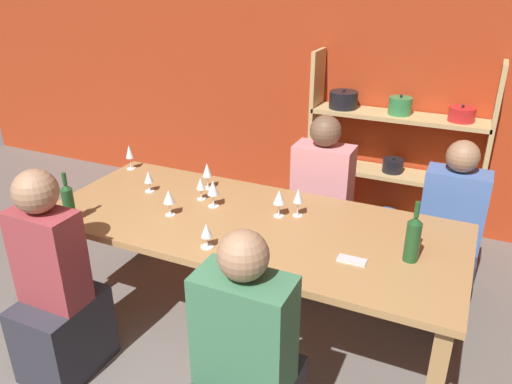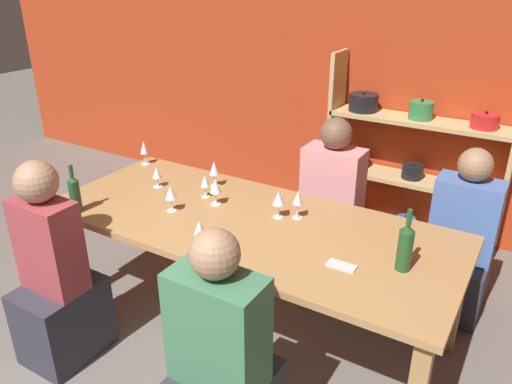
{
  "view_description": "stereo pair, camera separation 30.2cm",
  "coord_description": "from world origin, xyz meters",
  "px_view_note": "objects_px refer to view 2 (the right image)",
  "views": [
    {
      "loc": [
        1.27,
        -0.49,
        2.17
      ],
      "look_at": [
        0.11,
        2.01,
        0.92
      ],
      "focal_mm": 35.0,
      "sensor_mm": 36.0,
      "label": 1
    },
    {
      "loc": [
        1.53,
        -0.35,
        2.17
      ],
      "look_at": [
        0.11,
        2.01,
        0.92
      ],
      "focal_mm": 35.0,
      "sensor_mm": 36.0,
      "label": 2
    }
  ],
  "objects_px": {
    "wine_glass_red_a": "(298,199)",
    "person_far_a": "(458,252)",
    "wine_glass_white_e": "(199,228)",
    "wine_glass_white_c": "(279,199)",
    "wine_glass_white_a": "(171,193)",
    "wine_glass_empty_a": "(215,186)",
    "wine_bottle_green": "(75,193)",
    "wine_glass_white_b": "(144,148)",
    "wine_glass_empty_b": "(205,182)",
    "dining_table": "(248,232)",
    "cell_phone": "(341,266)",
    "person_far_b": "(330,218)",
    "person_near_a": "(220,381)",
    "wine_glass_white_f": "(157,173)",
    "wine_bottle_dark": "(405,246)",
    "wine_glass_white_d": "(214,169)",
    "shelf_unit": "(408,166)",
    "person_near_b": "(57,287)"
  },
  "relations": [
    {
      "from": "wine_glass_red_a",
      "to": "person_far_a",
      "type": "xyz_separation_m",
      "value": [
        0.86,
        0.71,
        -0.48
      ]
    },
    {
      "from": "wine_glass_white_e",
      "to": "wine_glass_white_c",
      "type": "bearing_deg",
      "value": 66.9
    },
    {
      "from": "wine_glass_white_a",
      "to": "wine_glass_red_a",
      "type": "height_order",
      "value": "wine_glass_red_a"
    },
    {
      "from": "wine_glass_empty_a",
      "to": "wine_bottle_green",
      "type": "bearing_deg",
      "value": -141.92
    },
    {
      "from": "wine_glass_white_b",
      "to": "wine_glass_empty_b",
      "type": "distance_m",
      "value": 0.8
    },
    {
      "from": "wine_glass_red_a",
      "to": "wine_glass_empty_a",
      "type": "bearing_deg",
      "value": -169.5
    },
    {
      "from": "dining_table",
      "to": "cell_phone",
      "type": "distance_m",
      "value": 0.71
    },
    {
      "from": "wine_glass_white_c",
      "to": "wine_glass_empty_b",
      "type": "distance_m",
      "value": 0.56
    },
    {
      "from": "wine_bottle_green",
      "to": "wine_glass_white_e",
      "type": "distance_m",
      "value": 0.9
    },
    {
      "from": "wine_glass_red_a",
      "to": "wine_glass_white_a",
      "type": "bearing_deg",
      "value": -156.05
    },
    {
      "from": "wine_glass_white_a",
      "to": "wine_glass_empty_b",
      "type": "bearing_deg",
      "value": 78.1
    },
    {
      "from": "dining_table",
      "to": "person_far_b",
      "type": "xyz_separation_m",
      "value": [
        0.18,
        0.88,
        -0.24
      ]
    },
    {
      "from": "person_near_a",
      "to": "person_far_b",
      "type": "relative_size",
      "value": 1.01
    },
    {
      "from": "wine_glass_white_f",
      "to": "person_far_a",
      "type": "height_order",
      "value": "person_far_a"
    },
    {
      "from": "cell_phone",
      "to": "person_far_b",
      "type": "xyz_separation_m",
      "value": [
        -0.5,
        1.06,
        -0.33
      ]
    },
    {
      "from": "wine_bottle_dark",
      "to": "wine_glass_white_a",
      "type": "distance_m",
      "value": 1.43
    },
    {
      "from": "wine_glass_white_d",
      "to": "wine_glass_white_f",
      "type": "relative_size",
      "value": 1.24
    },
    {
      "from": "wine_bottle_dark",
      "to": "person_far_a",
      "type": "bearing_deg",
      "value": 81.03
    },
    {
      "from": "wine_bottle_green",
      "to": "wine_glass_white_f",
      "type": "height_order",
      "value": "wine_bottle_green"
    },
    {
      "from": "wine_bottle_dark",
      "to": "wine_glass_white_d",
      "type": "distance_m",
      "value": 1.46
    },
    {
      "from": "wine_glass_empty_b",
      "to": "wine_glass_red_a",
      "type": "bearing_deg",
      "value": 3.58
    },
    {
      "from": "wine_bottle_green",
      "to": "wine_glass_empty_a",
      "type": "height_order",
      "value": "wine_bottle_green"
    },
    {
      "from": "wine_glass_white_b",
      "to": "person_far_a",
      "type": "height_order",
      "value": "person_far_a"
    },
    {
      "from": "wine_glass_white_a",
      "to": "person_near_a",
      "type": "bearing_deg",
      "value": -40.5
    },
    {
      "from": "wine_glass_white_e",
      "to": "wine_glass_empty_b",
      "type": "bearing_deg",
      "value": 123.46
    },
    {
      "from": "dining_table",
      "to": "wine_glass_white_d",
      "type": "distance_m",
      "value": 0.6
    },
    {
      "from": "shelf_unit",
      "to": "wine_glass_white_c",
      "type": "distance_m",
      "value": 1.65
    },
    {
      "from": "shelf_unit",
      "to": "person_far_b",
      "type": "bearing_deg",
      "value": -111.01
    },
    {
      "from": "wine_glass_white_b",
      "to": "cell_phone",
      "type": "bearing_deg",
      "value": -17.08
    },
    {
      "from": "shelf_unit",
      "to": "person_near_a",
      "type": "distance_m",
      "value": 2.61
    },
    {
      "from": "person_far_b",
      "to": "shelf_unit",
      "type": "bearing_deg",
      "value": -111.01
    },
    {
      "from": "person_far_a",
      "to": "person_far_b",
      "type": "bearing_deg",
      "value": 1.4
    },
    {
      "from": "person_far_a",
      "to": "person_far_b",
      "type": "height_order",
      "value": "person_far_b"
    },
    {
      "from": "wine_glass_white_e",
      "to": "person_near_a",
      "type": "distance_m",
      "value": 0.81
    },
    {
      "from": "dining_table",
      "to": "wine_glass_red_a",
      "type": "relative_size",
      "value": 13.7
    },
    {
      "from": "wine_bottle_dark",
      "to": "wine_glass_white_b",
      "type": "relative_size",
      "value": 1.79
    },
    {
      "from": "wine_glass_empty_a",
      "to": "wine_glass_white_e",
      "type": "distance_m",
      "value": 0.51
    },
    {
      "from": "wine_glass_white_e",
      "to": "wine_glass_white_b",
      "type": "bearing_deg",
      "value": 145.29
    },
    {
      "from": "wine_bottle_green",
      "to": "person_near_b",
      "type": "bearing_deg",
      "value": -64.1
    },
    {
      "from": "shelf_unit",
      "to": "wine_glass_white_d",
      "type": "distance_m",
      "value": 1.73
    },
    {
      "from": "wine_bottle_dark",
      "to": "wine_glass_empty_b",
      "type": "xyz_separation_m",
      "value": [
        -1.37,
        0.19,
        -0.02
      ]
    },
    {
      "from": "wine_glass_white_c",
      "to": "wine_glass_white_e",
      "type": "height_order",
      "value": "wine_glass_white_c"
    },
    {
      "from": "wine_glass_empty_a",
      "to": "person_far_a",
      "type": "relative_size",
      "value": 0.15
    },
    {
      "from": "wine_bottle_dark",
      "to": "wine_glass_white_f",
      "type": "height_order",
      "value": "wine_bottle_dark"
    },
    {
      "from": "person_far_a",
      "to": "wine_bottle_dark",
      "type": "bearing_deg",
      "value": 81.03
    },
    {
      "from": "wine_glass_white_a",
      "to": "wine_glass_white_e",
      "type": "bearing_deg",
      "value": -30.86
    },
    {
      "from": "wine_glass_white_e",
      "to": "wine_glass_empty_a",
      "type": "bearing_deg",
      "value": 115.28
    },
    {
      "from": "wine_glass_empty_a",
      "to": "cell_phone",
      "type": "relative_size",
      "value": 1.18
    },
    {
      "from": "dining_table",
      "to": "wine_bottle_green",
      "type": "bearing_deg",
      "value": -155.33
    },
    {
      "from": "wine_glass_white_b",
      "to": "wine_glass_empty_a",
      "type": "distance_m",
      "value": 0.93
    }
  ]
}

